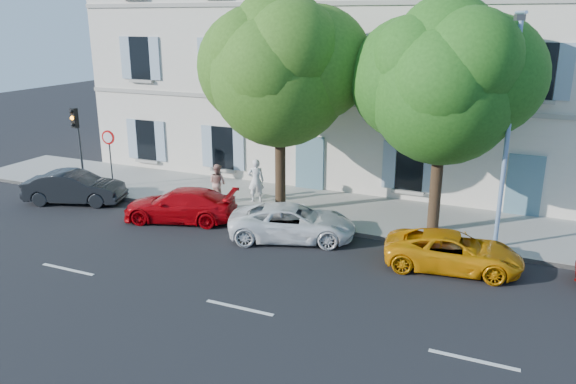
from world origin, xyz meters
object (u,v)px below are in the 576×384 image
at_px(car_yellow_supercar, 453,251).
at_px(road_sign, 109,147).
at_px(car_red_coupe, 180,205).
at_px(pedestrian_b, 218,183).
at_px(street_lamp, 509,121).
at_px(tree_right, 444,90).
at_px(traffic_light, 77,131).
at_px(tree_left, 280,77).
at_px(car_white_coupe, 292,222).
at_px(car_dark_sedan, 75,187).
at_px(pedestrian_a, 256,181).

relative_size(car_yellow_supercar, road_sign, 1.54).
bearing_deg(car_red_coupe, pedestrian_b, 155.41).
xyz_separation_m(car_yellow_supercar, pedestrian_b, (-9.80, 2.52, 0.37)).
distance_m(road_sign, pedestrian_b, 5.23).
relative_size(car_yellow_supercar, street_lamp, 0.55).
height_order(tree_right, road_sign, tree_right).
xyz_separation_m(tree_right, road_sign, (-13.81, -0.67, -3.05)).
distance_m(car_yellow_supercar, pedestrian_b, 10.12).
bearing_deg(pedestrian_b, traffic_light, 19.59).
bearing_deg(street_lamp, tree_right, 158.90).
relative_size(car_red_coupe, street_lamp, 0.58).
bearing_deg(tree_left, car_yellow_supercar, -19.70).
bearing_deg(traffic_light, road_sign, 17.53).
xyz_separation_m(car_white_coupe, tree_left, (-1.46, 2.20, 4.75)).
relative_size(tree_right, pedestrian_b, 4.88).
bearing_deg(road_sign, car_yellow_supercar, -7.86).
distance_m(tree_right, road_sign, 14.16).
distance_m(car_yellow_supercar, tree_left, 8.80).
bearing_deg(car_yellow_supercar, car_dark_sedan, 81.80).
xyz_separation_m(car_dark_sedan, car_red_coupe, (5.28, -0.07, -0.05)).
bearing_deg(traffic_light, pedestrian_b, 7.85).
bearing_deg(pedestrian_a, traffic_light, -13.03).
xyz_separation_m(car_dark_sedan, pedestrian_b, (5.62, 2.16, 0.27)).
distance_m(tree_left, road_sign, 8.60).
bearing_deg(street_lamp, car_red_coupe, -171.94).
xyz_separation_m(car_dark_sedan, traffic_light, (-0.79, 1.27, 2.09)).
relative_size(traffic_light, street_lamp, 0.48).
bearing_deg(car_dark_sedan, tree_left, -94.79).
relative_size(car_dark_sedan, car_yellow_supercar, 0.99).
distance_m(car_white_coupe, tree_left, 5.44).
xyz_separation_m(car_white_coupe, pedestrian_a, (-2.85, 2.86, 0.44)).
bearing_deg(car_white_coupe, car_dark_sedan, 70.97).
distance_m(traffic_light, pedestrian_b, 6.73).
xyz_separation_m(traffic_light, pedestrian_a, (7.87, 1.51, -1.71)).
bearing_deg(pedestrian_a, pedestrian_b, -0.59).
bearing_deg(pedestrian_a, tree_right, 152.76).
bearing_deg(tree_right, tree_left, -177.70).
bearing_deg(street_lamp, tree_left, 175.72).
xyz_separation_m(car_white_coupe, car_yellow_supercar, (5.49, -0.29, -0.04)).
height_order(traffic_light, street_lamp, street_lamp).
relative_size(street_lamp, pedestrian_a, 4.13).
xyz_separation_m(car_dark_sedan, pedestrian_a, (7.08, 2.78, 0.38)).
xyz_separation_m(car_white_coupe, traffic_light, (-10.73, 1.35, 2.16)).
height_order(traffic_light, pedestrian_a, traffic_light).
bearing_deg(street_lamp, pedestrian_b, 176.67).
bearing_deg(tree_left, traffic_light, -174.74).
distance_m(car_white_coupe, street_lamp, 7.75).
height_order(car_yellow_supercar, street_lamp, street_lamp).
bearing_deg(pedestrian_b, tree_left, -168.91).
bearing_deg(road_sign, tree_right, 2.77).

